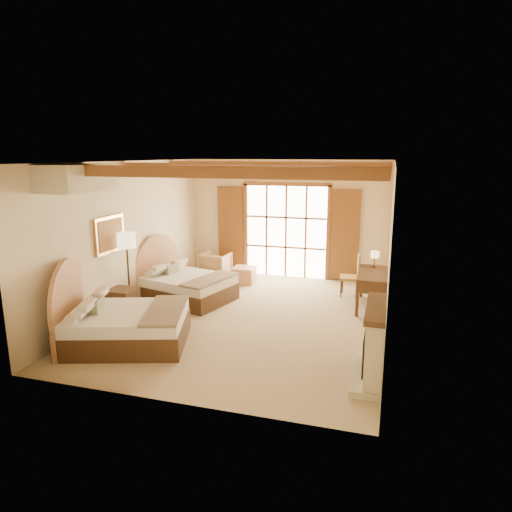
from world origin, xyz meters
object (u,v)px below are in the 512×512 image
at_px(desk, 372,289).
at_px(bed_near, 119,321).
at_px(nightstand, 123,304).
at_px(armchair, 215,265).
at_px(bed_far, 182,284).

bearing_deg(desk, bed_near, -143.21).
height_order(nightstand, armchair, armchair).
bearing_deg(armchair, bed_far, 92.83).
bearing_deg(bed_far, desk, 24.04).
distance_m(armchair, desk, 4.50).
height_order(armchair, desk, desk).
height_order(bed_far, desk, bed_far).
distance_m(bed_far, armchair, 2.10).
bearing_deg(armchair, bed_near, 93.29).
distance_m(bed_far, desk, 4.34).
xyz_separation_m(nightstand, armchair, (0.64, 3.59, 0.03)).
bearing_deg(bed_far, bed_near, -74.70).
bearing_deg(bed_far, nightstand, -98.15).
xyz_separation_m(bed_near, nightstand, (-0.65, 1.15, -0.10)).
bearing_deg(armchair, nightstand, 83.00).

